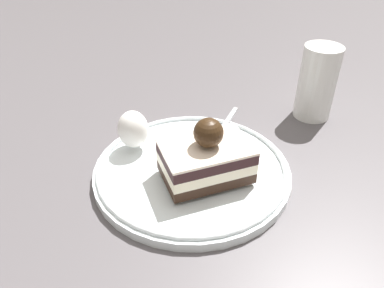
{
  "coord_description": "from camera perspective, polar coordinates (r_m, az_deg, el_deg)",
  "views": [
    {
      "loc": [
        -0.31,
        0.14,
        0.3
      ],
      "look_at": [
        0.01,
        -0.02,
        0.05
      ],
      "focal_mm": 35.15,
      "sensor_mm": 36.0,
      "label": 1
    }
  ],
  "objects": [
    {
      "name": "whipped_cream_dollop",
      "position": [
        0.48,
        -8.93,
        2.23
      ],
      "size": [
        0.04,
        0.04,
        0.05
      ],
      "primitive_type": "ellipsoid",
      "color": "white",
      "rests_on": "dessert_plate"
    },
    {
      "name": "dessert_plate",
      "position": [
        0.46,
        -0.0,
        -3.88
      ],
      "size": [
        0.24,
        0.24,
        0.02
      ],
      "color": "white",
      "rests_on": "ground_plane"
    },
    {
      "name": "ground_plane",
      "position": [
        0.45,
        -2.02,
        -6.07
      ],
      "size": [
        2.4,
        2.4,
        0.0
      ],
      "primitive_type": "plane",
      "color": "#545053"
    },
    {
      "name": "cake_slice",
      "position": [
        0.42,
        2.16,
        -2.08
      ],
      "size": [
        0.08,
        0.11,
        0.08
      ],
      "color": "black",
      "rests_on": "dessert_plate"
    },
    {
      "name": "fork",
      "position": [
        0.52,
        4.71,
        2.4
      ],
      "size": [
        0.08,
        0.09,
        0.0
      ],
      "color": "silver",
      "rests_on": "dessert_plate"
    },
    {
      "name": "drink_glass_near",
      "position": [
        0.59,
        18.34,
        8.23
      ],
      "size": [
        0.05,
        0.05,
        0.11
      ],
      "color": "white",
      "rests_on": "ground_plane"
    }
  ]
}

